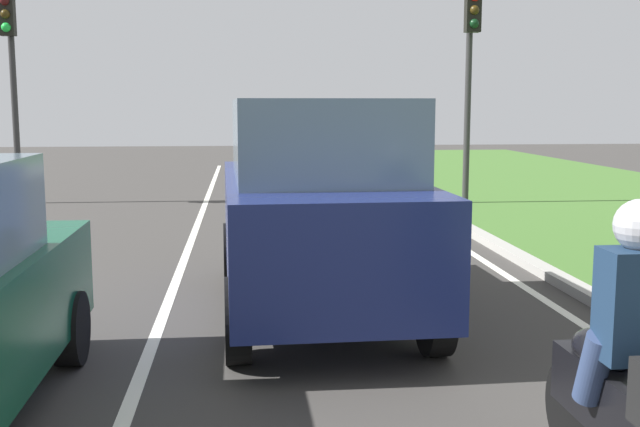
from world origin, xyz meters
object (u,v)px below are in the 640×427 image
object	(u,v)px
motorcycle	(634,417)
traffic_light_overhead_left	(10,55)
traffic_light_near_right	(471,55)
car_suv_ahead	(317,206)
rider_person	(636,302)

from	to	relation	value
motorcycle	traffic_light_overhead_left	world-z (taller)	traffic_light_overhead_left
traffic_light_near_right	traffic_light_overhead_left	xyz separation A→B (m)	(-10.03, 1.36, 0.01)
car_suv_ahead	traffic_light_overhead_left	xyz separation A→B (m)	(-5.86, 9.89, 2.15)
car_suv_ahead	traffic_light_near_right	size ratio (longest dim) A/B	0.95
rider_person	traffic_light_overhead_left	distance (m)	15.95
rider_person	traffic_light_near_right	xyz separation A→B (m)	(2.88, 12.74, 2.12)
traffic_light_near_right	motorcycle	bearing A→B (deg)	-102.68
motorcycle	traffic_light_overhead_left	xyz separation A→B (m)	(-7.15, 14.15, 2.74)
motorcycle	rider_person	bearing A→B (deg)	89.86
traffic_light_near_right	car_suv_ahead	bearing A→B (deg)	-116.05
car_suv_ahead	traffic_light_overhead_left	distance (m)	11.70
traffic_light_overhead_left	rider_person	bearing A→B (deg)	-63.10
traffic_light_overhead_left	car_suv_ahead	bearing A→B (deg)	-59.37
rider_person	traffic_light_near_right	size ratio (longest dim) A/B	0.24
motorcycle	rider_person	size ratio (longest dim) A/B	1.63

